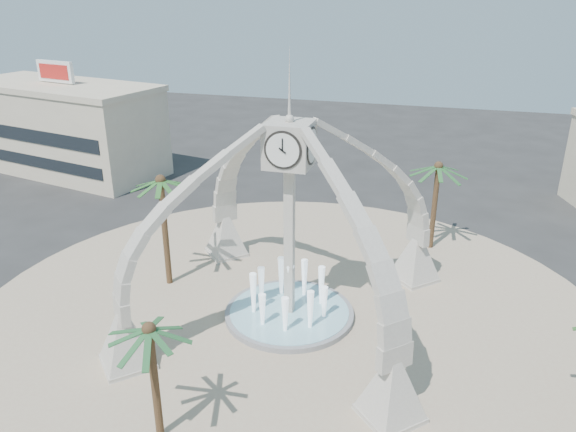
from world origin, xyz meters
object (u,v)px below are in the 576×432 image
(fountain, at_px, (289,312))
(palm_south, at_px, (149,331))
(palm_west, at_px, (161,182))
(clock_tower, at_px, (289,221))
(palm_north, at_px, (438,167))

(fountain, relative_size, palm_south, 1.23)
(palm_west, bearing_deg, fountain, -10.65)
(fountain, bearing_deg, palm_west, 169.35)
(clock_tower, relative_size, palm_north, 2.39)
(palm_north, bearing_deg, clock_tower, -121.79)
(fountain, relative_size, palm_north, 1.07)
(palm_west, xyz_separation_m, palm_south, (6.30, -13.02, -1.73))
(clock_tower, height_order, palm_north, clock_tower)
(clock_tower, xyz_separation_m, fountain, (0.00, 0.00, -6.20))
(clock_tower, height_order, palm_south, clock_tower)
(clock_tower, relative_size, palm_west, 2.15)
(clock_tower, relative_size, palm_south, 2.76)
(fountain, bearing_deg, clock_tower, -90.00)
(clock_tower, bearing_deg, palm_south, -104.16)
(palm_north, bearing_deg, palm_west, -147.19)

